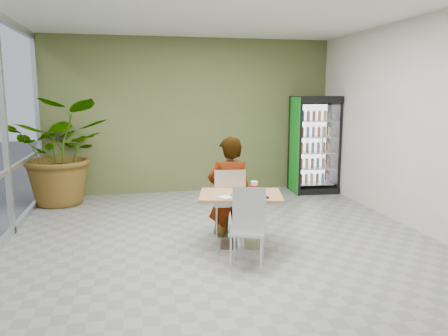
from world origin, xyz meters
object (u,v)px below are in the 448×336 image
Objects in this scene: dining_table at (240,209)px; cafeteria_tray at (249,197)px; chair_far at (229,197)px; soda_cup at (254,188)px; seated_woman at (230,196)px; beverage_fridge at (315,144)px; potted_plant at (62,151)px; chair_near at (248,220)px.

cafeteria_tray is at bearing -76.83° from dining_table.
chair_far is at bearing 96.83° from cafeteria_tray.
chair_far is (-0.04, 0.52, 0.05)m from dining_table.
soda_cup is at bearing 60.28° from cafeteria_tray.
chair_far is at bearing 83.00° from seated_woman.
beverage_fridge reaches higher than chair_far.
cafeteria_tray is (-0.13, -0.22, -0.07)m from soda_cup.
seated_woman is at bearing -42.83° from potted_plant.
chair_far reaches higher than cafeteria_tray.
potted_plant is (-2.68, 3.04, 0.46)m from dining_table.
potted_plant is at bearing -175.05° from beverage_fridge.
chair_far is 0.50× the size of potted_plant.
chair_far is 0.50× the size of beverage_fridge.
beverage_fridge reaches higher than potted_plant.
dining_table is at bearing 106.37° from chair_near.
soda_cup is 0.08× the size of potted_plant.
beverage_fridge is (2.38, 2.48, 0.43)m from seated_woman.
potted_plant reaches higher than chair_far.
seated_woman is at bearing 92.10° from dining_table.
soda_cup is (0.22, 0.53, 0.28)m from chair_near.
seated_woman is at bearing 109.52° from chair_near.
dining_table is 0.58m from seated_woman.
cafeteria_tray is (0.06, -0.24, 0.22)m from dining_table.
cafeteria_tray is at bearing 103.24° from seated_woman.
seated_woman is 0.68m from soda_cup.
dining_table is 0.53m from chair_far.
seated_woman is at bearing 108.81° from soda_cup.
cafeteria_tray is 0.20× the size of potted_plant.
seated_woman reaches higher than cafeteria_tray.
chair_near reaches higher than cafeteria_tray.
dining_table is at bearing -122.92° from beverage_fridge.
dining_table is 0.33m from cafeteria_tray.
chair_near is 5.69× the size of soda_cup.
cafeteria_tray reaches higher than dining_table.
chair_far is 0.57× the size of seated_woman.
beverage_fridge is at bearing 54.66° from soda_cup.
seated_woman is 0.84m from cafeteria_tray.
dining_table is 7.44× the size of soda_cup.
soda_cup is at bearing -46.92° from potted_plant.
seated_woman reaches higher than chair_near.
chair_far is 2.46× the size of cafeteria_tray.
chair_far is at bearing -128.65° from beverage_fridge.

